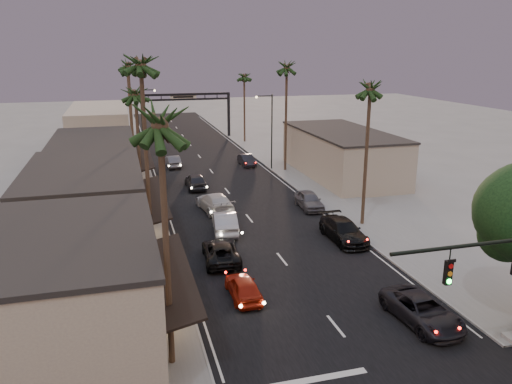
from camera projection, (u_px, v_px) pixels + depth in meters
ground at (221, 184)px, 53.89m from camera, size 200.00×200.00×0.00m
road at (213, 173)px, 58.53m from camera, size 14.00×120.00×0.02m
sidewalk_left at (128, 165)px, 62.59m from camera, size 5.00×92.00×0.12m
sidewalk_right at (273, 157)px, 67.42m from camera, size 5.00×92.00×0.12m
storefront_near at (71, 292)px, 23.86m from camera, size 8.00×12.00×5.50m
storefront_mid at (86, 207)px, 36.85m from camera, size 8.00×14.00×5.50m
storefront_far at (94, 164)px, 51.76m from camera, size 8.00×16.00×5.00m
storefront_dist at (100, 128)px, 72.96m from camera, size 8.00×20.00×6.00m
building_right at (342, 154)px, 56.76m from camera, size 8.00×18.00×5.00m
arch at (184, 104)px, 80.20m from camera, size 15.20×0.40×7.27m
streetlight_right at (270, 126)px, 58.83m from camera, size 2.13×0.30×9.00m
streetlight_left at (144, 116)px, 67.37m from camera, size 2.13×0.30×9.00m
palm_la at (159, 114)px, 19.81m from camera, size 3.20×3.20×13.20m
palm_lb at (140, 59)px, 31.34m from camera, size 3.20×3.20×15.20m
palm_lc at (135, 90)px, 45.13m from camera, size 3.20×3.20×12.20m
palm_ld at (128, 63)px, 62.22m from camera, size 3.20×3.20×14.20m
palm_ra at (371, 84)px, 38.10m from camera, size 3.20×3.20×13.20m
palm_rb at (287, 64)px, 56.39m from camera, size 3.20×3.20×14.20m
palm_rc at (244, 74)px, 75.47m from camera, size 3.20×3.20×12.20m
palm_far at (127, 65)px, 83.90m from camera, size 3.20×3.20×13.20m
oncoming_red at (243, 287)px, 28.89m from camera, size 1.63×3.99×1.35m
oncoming_pickup at (221, 252)px, 33.93m from camera, size 2.71×5.19×1.40m
oncoming_silver at (225, 222)px, 39.36m from camera, size 2.36×5.23×1.67m
oncoming_white at (215, 202)px, 44.53m from camera, size 3.01×5.90×1.64m
oncoming_dgrey at (196, 181)px, 51.88m from camera, size 1.91×4.73×1.61m
oncoming_grey_far at (173, 161)px, 61.43m from camera, size 1.74×4.44×1.44m
curbside_near at (422, 310)px, 26.22m from camera, size 2.77×5.35×1.44m
curbside_black at (343, 231)px, 37.61m from camera, size 2.31×5.52×1.59m
curbside_grey at (309, 200)px, 45.30m from camera, size 2.09×4.65×1.55m
curbside_far at (247, 160)px, 62.26m from camera, size 1.57×4.15×1.35m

